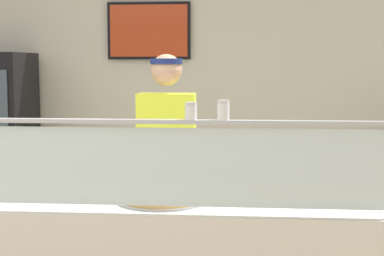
# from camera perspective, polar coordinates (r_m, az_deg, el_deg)

# --- Properties ---
(shop_rear_unit) EXTENTS (6.60, 0.13, 2.70)m
(shop_rear_unit) POSITION_cam_1_polar(r_m,az_deg,el_deg) (5.37, 1.76, 2.66)
(shop_rear_unit) COLOR beige
(shop_rear_unit) RESTS_ON ground
(sneeze_guard) EXTENTS (2.02, 0.06, 0.47)m
(sneeze_guard) POSITION_cam_1_polar(r_m,az_deg,el_deg) (2.88, -0.75, -2.68)
(sneeze_guard) COLOR #B2B5BC
(sneeze_guard) RESTS_ON serving_counter
(pizza_tray) EXTENTS (0.50, 0.50, 0.04)m
(pizza_tray) POSITION_cam_1_polar(r_m,az_deg,el_deg) (3.22, -2.92, -6.81)
(pizza_tray) COLOR #9EA0A8
(pizza_tray) RESTS_ON serving_counter
(pizza_server) EXTENTS (0.15, 0.29, 0.01)m
(pizza_server) POSITION_cam_1_polar(r_m,az_deg,el_deg) (3.19, -3.17, -6.50)
(pizza_server) COLOR #ADAFB7
(pizza_server) RESTS_ON pizza_tray
(parmesan_shaker) EXTENTS (0.06, 0.06, 0.09)m
(parmesan_shaker) POSITION_cam_1_polar(r_m,az_deg,el_deg) (2.85, -0.10, 1.56)
(parmesan_shaker) COLOR white
(parmesan_shaker) RESTS_ON sneeze_guard
(pepper_flake_shaker) EXTENTS (0.06, 0.06, 0.10)m
(pepper_flake_shaker) POSITION_cam_1_polar(r_m,az_deg,el_deg) (2.84, 3.08, 1.63)
(pepper_flake_shaker) COLOR white
(pepper_flake_shaker) RESTS_ON sneeze_guard
(worker_figure) EXTENTS (0.41, 0.50, 1.76)m
(worker_figure) POSITION_cam_1_polar(r_m,az_deg,el_deg) (3.94, -2.42, -3.82)
(worker_figure) COLOR #23232D
(worker_figure) RESTS_ON ground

